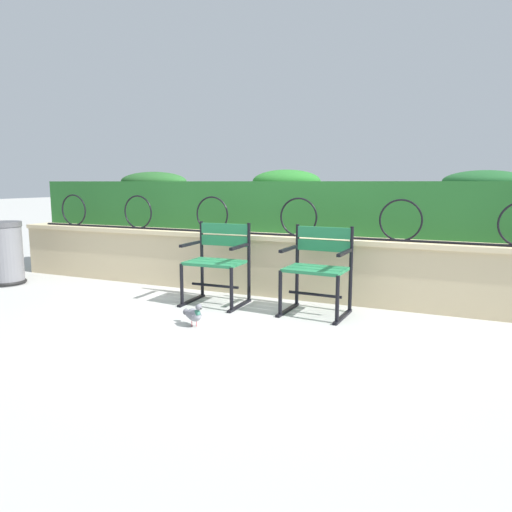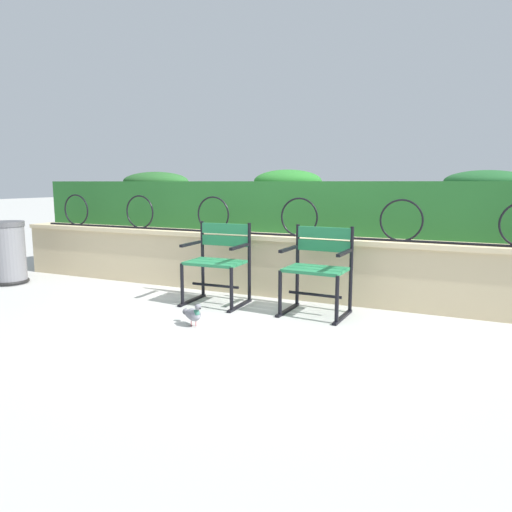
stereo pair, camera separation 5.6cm
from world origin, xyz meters
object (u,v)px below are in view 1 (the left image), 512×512
pigeon_near_chairs (194,314)px  park_chair_left (218,260)px  park_chair_right (318,266)px  trash_bin (6,255)px

pigeon_near_chairs → park_chair_left: bearing=103.8°
park_chair_left → park_chair_right: park_chair_right is taller
park_chair_right → park_chair_left: bearing=-177.7°
park_chair_left → pigeon_near_chairs: (0.20, -0.83, -0.35)m
park_chair_right → pigeon_near_chairs: 1.28m
park_chair_left → park_chair_right: size_ratio=1.00×
park_chair_right → pigeon_near_chairs: (-0.86, -0.87, -0.35)m
park_chair_left → park_chair_right: bearing=2.3°
park_chair_left → pigeon_near_chairs: park_chair_left is taller
park_chair_left → trash_bin: 2.85m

